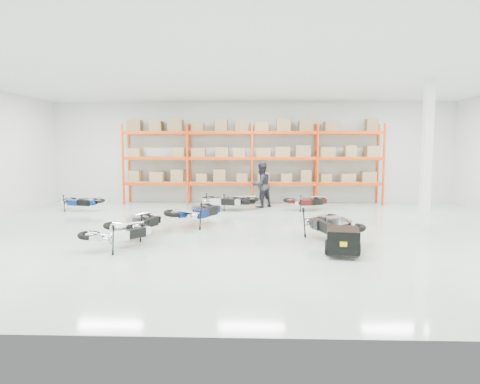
{
  "coord_description": "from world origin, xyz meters",
  "views": [
    {
      "loc": [
        0.08,
        -12.37,
        2.49
      ],
      "look_at": [
        -0.35,
        0.87,
        1.1
      ],
      "focal_mm": 32.0,
      "sensor_mm": 36.0,
      "label": 1
    }
  ],
  "objects_px": {
    "moto_back_d": "(307,198)",
    "moto_back_b": "(223,198)",
    "moto_black_far_left": "(137,219)",
    "trailer": "(343,240)",
    "person_back": "(261,185)",
    "moto_back_a": "(81,199)",
    "moto_blue_centre": "(197,207)",
    "moto_silver_left": "(119,229)",
    "moto_touring_right": "(330,219)",
    "moto_back_c": "(236,198)"
  },
  "relations": [
    {
      "from": "moto_back_d",
      "to": "moto_back_b",
      "type": "bearing_deg",
      "value": 76.96
    },
    {
      "from": "moto_black_far_left",
      "to": "trailer",
      "type": "relative_size",
      "value": 1.1
    },
    {
      "from": "person_back",
      "to": "moto_back_b",
      "type": "bearing_deg",
      "value": -6.25
    },
    {
      "from": "moto_back_a",
      "to": "moto_blue_centre",
      "type": "bearing_deg",
      "value": -106.56
    },
    {
      "from": "moto_silver_left",
      "to": "moto_back_b",
      "type": "distance_m",
      "value": 6.79
    },
    {
      "from": "moto_touring_right",
      "to": "moto_back_b",
      "type": "relative_size",
      "value": 1.15
    },
    {
      "from": "moto_silver_left",
      "to": "person_back",
      "type": "xyz_separation_m",
      "value": [
        3.61,
        7.38,
        0.43
      ]
    },
    {
      "from": "moto_blue_centre",
      "to": "moto_back_c",
      "type": "bearing_deg",
      "value": -79.19
    },
    {
      "from": "trailer",
      "to": "moto_back_d",
      "type": "relative_size",
      "value": 0.99
    },
    {
      "from": "moto_blue_centre",
      "to": "moto_back_a",
      "type": "bearing_deg",
      "value": -3.16
    },
    {
      "from": "moto_back_c",
      "to": "moto_blue_centre",
      "type": "bearing_deg",
      "value": 161.92
    },
    {
      "from": "moto_black_far_left",
      "to": "moto_back_d",
      "type": "distance_m",
      "value": 7.47
    },
    {
      "from": "moto_blue_centre",
      "to": "moto_back_c",
      "type": "distance_m",
      "value": 3.67
    },
    {
      "from": "trailer",
      "to": "moto_back_c",
      "type": "xyz_separation_m",
      "value": [
        -2.76,
        7.18,
        0.11
      ]
    },
    {
      "from": "moto_blue_centre",
      "to": "moto_black_far_left",
      "type": "distance_m",
      "value": 2.29
    },
    {
      "from": "moto_black_far_left",
      "to": "moto_back_c",
      "type": "distance_m",
      "value": 5.85
    },
    {
      "from": "moto_blue_centre",
      "to": "person_back",
      "type": "distance_m",
      "value": 4.76
    },
    {
      "from": "moto_touring_right",
      "to": "moto_blue_centre",
      "type": "bearing_deg",
      "value": 137.47
    },
    {
      "from": "moto_blue_centre",
      "to": "person_back",
      "type": "xyz_separation_m",
      "value": [
        2.12,
        4.25,
        0.33
      ]
    },
    {
      "from": "moto_silver_left",
      "to": "moto_black_far_left",
      "type": "relative_size",
      "value": 0.96
    },
    {
      "from": "moto_silver_left",
      "to": "moto_back_d",
      "type": "relative_size",
      "value": 1.04
    },
    {
      "from": "moto_silver_left",
      "to": "moto_back_d",
      "type": "bearing_deg",
      "value": -89.87
    },
    {
      "from": "trailer",
      "to": "moto_back_b",
      "type": "relative_size",
      "value": 0.92
    },
    {
      "from": "moto_back_d",
      "to": "trailer",
      "type": "bearing_deg",
      "value": 164.68
    },
    {
      "from": "trailer",
      "to": "moto_back_b",
      "type": "bearing_deg",
      "value": 124.36
    },
    {
      "from": "moto_back_b",
      "to": "person_back",
      "type": "xyz_separation_m",
      "value": [
        1.54,
        0.92,
        0.42
      ]
    },
    {
      "from": "moto_back_a",
      "to": "moto_back_c",
      "type": "height_order",
      "value": "moto_back_c"
    },
    {
      "from": "moto_black_far_left",
      "to": "moto_back_a",
      "type": "distance_m",
      "value": 5.98
    },
    {
      "from": "moto_back_c",
      "to": "moto_back_d",
      "type": "distance_m",
      "value": 2.82
    },
    {
      "from": "moto_back_b",
      "to": "moto_back_c",
      "type": "height_order",
      "value": "moto_back_b"
    },
    {
      "from": "moto_silver_left",
      "to": "person_back",
      "type": "distance_m",
      "value": 8.23
    },
    {
      "from": "moto_silver_left",
      "to": "moto_back_a",
      "type": "height_order",
      "value": "moto_silver_left"
    },
    {
      "from": "moto_back_c",
      "to": "moto_back_d",
      "type": "relative_size",
      "value": 1.01
    },
    {
      "from": "moto_back_b",
      "to": "moto_back_d",
      "type": "relative_size",
      "value": 1.07
    },
    {
      "from": "moto_back_b",
      "to": "trailer",
      "type": "bearing_deg",
      "value": -136.93
    },
    {
      "from": "moto_back_b",
      "to": "moto_black_far_left",
      "type": "bearing_deg",
      "value": 176.66
    },
    {
      "from": "moto_black_far_left",
      "to": "person_back",
      "type": "height_order",
      "value": "person_back"
    },
    {
      "from": "moto_back_b",
      "to": "moto_blue_centre",
      "type": "bearing_deg",
      "value": -171.85
    },
    {
      "from": "moto_back_c",
      "to": "moto_touring_right",
      "type": "bearing_deg",
      "value": -154.38
    },
    {
      "from": "moto_touring_right",
      "to": "moto_back_d",
      "type": "height_order",
      "value": "moto_touring_right"
    },
    {
      "from": "moto_back_a",
      "to": "moto_touring_right",
      "type": "bearing_deg",
      "value": -105.28
    },
    {
      "from": "moto_back_c",
      "to": "person_back",
      "type": "xyz_separation_m",
      "value": [
        1.03,
        0.75,
        0.45
      ]
    },
    {
      "from": "trailer",
      "to": "moto_back_a",
      "type": "height_order",
      "value": "moto_back_a"
    },
    {
      "from": "moto_touring_right",
      "to": "moto_back_c",
      "type": "distance_m",
      "value": 6.23
    },
    {
      "from": "moto_silver_left",
      "to": "moto_black_far_left",
      "type": "bearing_deg",
      "value": -53.37
    },
    {
      "from": "moto_blue_centre",
      "to": "moto_black_far_left",
      "type": "bearing_deg",
      "value": 79.65
    },
    {
      "from": "moto_back_a",
      "to": "moto_back_d",
      "type": "xyz_separation_m",
      "value": [
        8.88,
        0.41,
        -0.0
      ]
    },
    {
      "from": "moto_blue_centre",
      "to": "moto_touring_right",
      "type": "height_order",
      "value": "moto_blue_centre"
    },
    {
      "from": "moto_blue_centre",
      "to": "moto_back_b",
      "type": "height_order",
      "value": "moto_blue_centre"
    },
    {
      "from": "moto_back_b",
      "to": "moto_back_c",
      "type": "xyz_separation_m",
      "value": [
        0.51,
        0.16,
        -0.03
      ]
    }
  ]
}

